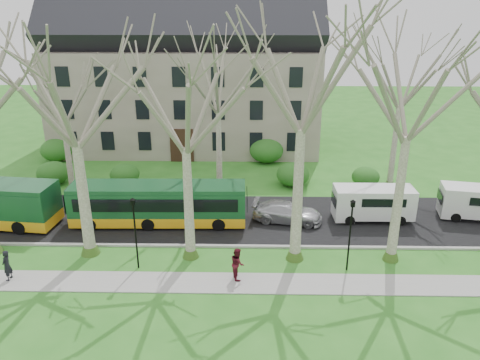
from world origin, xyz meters
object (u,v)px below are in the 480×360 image
object	(u,v)px
bus_follow	(159,204)
pedestrian_b	(237,263)
sedan	(287,212)
van_a	(373,204)
pedestrian_a	(7,265)

from	to	relation	value
bus_follow	pedestrian_b	bearing A→B (deg)	-51.44
sedan	pedestrian_b	bearing A→B (deg)	166.01
van_a	bus_follow	bearing A→B (deg)	-176.87
pedestrian_a	pedestrian_b	xyz separation A→B (m)	(12.60, 0.41, 0.03)
sedan	pedestrian_a	world-z (taller)	pedestrian_a
sedan	van_a	distance (m)	6.00
pedestrian_b	bus_follow	bearing A→B (deg)	25.36
bus_follow	pedestrian_b	size ratio (longest dim) A/B	6.43
van_a	pedestrian_b	bearing A→B (deg)	-140.96
sedan	pedestrian_a	size ratio (longest dim) A/B	2.71
van_a	pedestrian_b	size ratio (longest dim) A/B	2.96
sedan	van_a	size ratio (longest dim) A/B	0.88
bus_follow	van_a	world-z (taller)	bus_follow
pedestrian_b	pedestrian_a	bearing A→B (deg)	77.62
bus_follow	van_a	xyz separation A→B (m)	(14.78, 0.89, -0.29)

